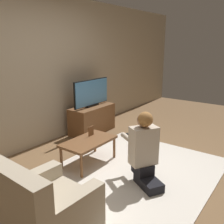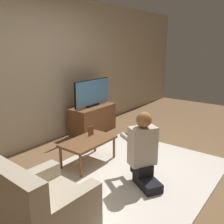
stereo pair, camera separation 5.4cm
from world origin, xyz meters
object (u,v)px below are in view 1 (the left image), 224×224
at_px(coffee_table, 89,143).
at_px(person_kneeling, 144,148).
at_px(armchair, 46,216).
at_px(tv, 92,93).

bearing_deg(coffee_table, person_kneeling, -88.42).
bearing_deg(person_kneeling, armchair, 23.15).
bearing_deg(person_kneeling, tv, -89.95).
bearing_deg(tv, coffee_table, -141.37).
xyz_separation_m(tv, person_kneeling, (-1.07, -1.79, -0.34)).
relative_size(tv, armchair, 1.16).
height_order(tv, armchair, tv).
distance_m(tv, coffee_table, 1.49).
relative_size(tv, coffee_table, 1.16).
xyz_separation_m(coffee_table, armchair, (-1.39, -0.72, -0.05)).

